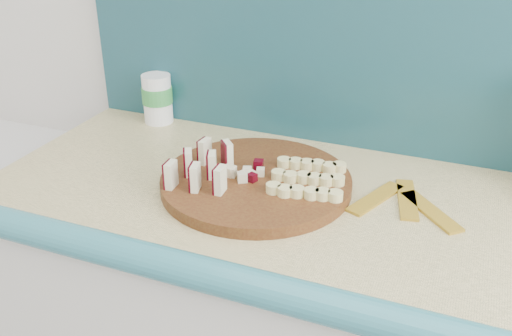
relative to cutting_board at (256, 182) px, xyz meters
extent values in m
cylinder|color=#411B0D|center=(0.00, 0.00, 0.00)|extent=(0.46, 0.46, 0.02)
cube|color=#F6EEC5|center=(-0.14, -0.10, 0.04)|extent=(0.02, 0.04, 0.05)
cube|color=#41040F|center=(-0.15, -0.10, 0.04)|extent=(0.01, 0.03, 0.05)
cube|color=#F6EEC5|center=(-0.13, -0.04, 0.04)|extent=(0.02, 0.04, 0.05)
cube|color=#41040F|center=(-0.14, -0.04, 0.04)|extent=(0.01, 0.03, 0.05)
cube|color=#F6EEC5|center=(-0.13, 0.02, 0.04)|extent=(0.02, 0.04, 0.05)
cube|color=#41040F|center=(-0.13, 0.02, 0.04)|extent=(0.01, 0.03, 0.05)
cube|color=#F6EEC5|center=(-0.09, -0.10, 0.04)|extent=(0.02, 0.04, 0.05)
cube|color=#41040F|center=(-0.10, -0.10, 0.04)|extent=(0.01, 0.03, 0.05)
cube|color=#F6EEC5|center=(-0.08, -0.03, 0.04)|extent=(0.02, 0.04, 0.05)
cube|color=#41040F|center=(-0.09, -0.04, 0.04)|extent=(0.01, 0.03, 0.05)
cube|color=#F6EEC5|center=(-0.08, 0.03, 0.04)|extent=(0.02, 0.04, 0.05)
cube|color=#41040F|center=(-0.08, 0.03, 0.04)|extent=(0.01, 0.03, 0.05)
cube|color=#F6EEC5|center=(-0.04, -0.09, 0.04)|extent=(0.02, 0.04, 0.05)
cube|color=#41040F|center=(-0.05, -0.09, 0.04)|extent=(0.01, 0.03, 0.05)
cube|color=beige|center=(-0.02, 0.00, 0.02)|extent=(0.02, 0.02, 0.02)
cube|color=beige|center=(-0.01, 0.01, 0.02)|extent=(0.02, 0.02, 0.02)
cube|color=#41040F|center=(-0.02, 0.02, 0.02)|extent=(0.02, 0.02, 0.02)
cube|color=beige|center=(-0.03, 0.00, 0.02)|extent=(0.02, 0.02, 0.02)
cube|color=beige|center=(-0.04, 0.00, 0.02)|extent=(0.02, 0.02, 0.02)
cube|color=beige|center=(-0.05, -0.02, 0.02)|extent=(0.02, 0.02, 0.02)
cube|color=beige|center=(-0.03, -0.02, 0.02)|extent=(0.02, 0.02, 0.02)
cube|color=beige|center=(-0.02, -0.02, 0.02)|extent=(0.02, 0.02, 0.02)
cube|color=#41040F|center=(0.00, -0.02, 0.02)|extent=(0.02, 0.02, 0.02)
cylinder|color=#E9DF8E|center=(0.06, -0.05, 0.02)|extent=(0.03, 0.03, 0.02)
cylinder|color=#E9DF8E|center=(0.08, -0.05, 0.02)|extent=(0.03, 0.03, 0.02)
cylinder|color=#E9DF8E|center=(0.11, -0.04, 0.02)|extent=(0.03, 0.03, 0.02)
cylinder|color=#E9DF8E|center=(0.13, -0.04, 0.02)|extent=(0.03, 0.03, 0.02)
cylinder|color=#E9DF8E|center=(0.15, -0.03, 0.02)|extent=(0.03, 0.03, 0.02)
cylinder|color=#E9DF8E|center=(0.18, -0.03, 0.02)|extent=(0.03, 0.03, 0.02)
cylinder|color=#E9DF8E|center=(0.05, 0.01, 0.02)|extent=(0.03, 0.03, 0.02)
cylinder|color=#E9DF8E|center=(0.07, 0.01, 0.02)|extent=(0.03, 0.03, 0.02)
cylinder|color=#E9DF8E|center=(0.10, 0.02, 0.02)|extent=(0.03, 0.03, 0.02)
cylinder|color=#E9DF8E|center=(0.12, 0.02, 0.02)|extent=(0.03, 0.03, 0.02)
cylinder|color=#E9DF8E|center=(0.14, 0.02, 0.02)|extent=(0.03, 0.03, 0.02)
cylinder|color=#E9DF8E|center=(0.17, 0.03, 0.02)|extent=(0.03, 0.03, 0.02)
cylinder|color=#E9DF8E|center=(0.04, 0.07, 0.02)|extent=(0.03, 0.03, 0.02)
cylinder|color=#E9DF8E|center=(0.06, 0.07, 0.02)|extent=(0.03, 0.03, 0.02)
cylinder|color=#E9DF8E|center=(0.09, 0.07, 0.02)|extent=(0.03, 0.03, 0.02)
cylinder|color=#E9DF8E|center=(0.11, 0.08, 0.02)|extent=(0.03, 0.03, 0.02)
cylinder|color=#E9DF8E|center=(0.13, 0.08, 0.02)|extent=(0.03, 0.03, 0.02)
cylinder|color=#E9DF8E|center=(0.16, 0.09, 0.02)|extent=(0.03, 0.03, 0.02)
cylinder|color=white|center=(-0.37, 0.24, 0.05)|extent=(0.07, 0.07, 0.13)
cylinder|color=green|center=(-0.37, 0.24, 0.06)|extent=(0.08, 0.08, 0.04)
cube|color=gold|center=(0.24, 0.04, -0.01)|extent=(0.09, 0.16, 0.01)
cube|color=gold|center=(0.30, 0.06, -0.01)|extent=(0.07, 0.16, 0.01)
cube|color=gold|center=(0.35, 0.03, -0.01)|extent=(0.13, 0.14, 0.01)
camera|label=1|loc=(0.39, -0.97, 0.56)|focal=40.00mm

